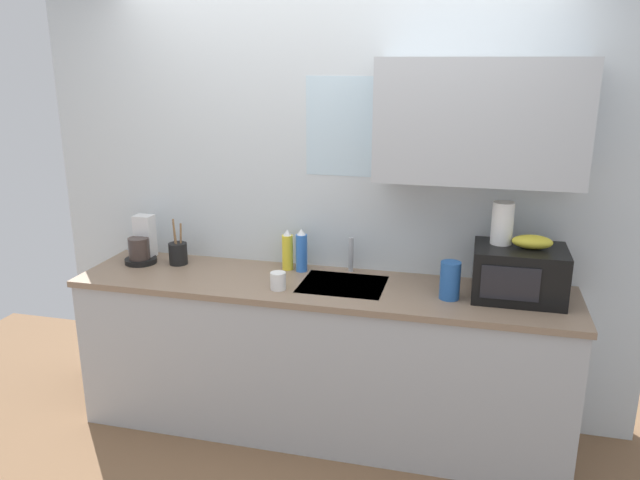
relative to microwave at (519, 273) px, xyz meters
The scene contains 12 objects.
kitchen_wall_assembly 0.98m from the microwave, 163.62° to the left, with size 3.52×0.42×2.50m.
counter_unit 1.19m from the microwave, behind, with size 2.75×0.63×0.90m.
sink_faucet 0.94m from the microwave, 168.19° to the left, with size 0.03×0.03×0.20m, color #B2B5BA.
microwave is the anchor object (origin of this frame).
banana_bunch 0.18m from the microwave, ahead, with size 0.20×0.11×0.07m, color gold.
paper_towel_roll 0.27m from the microwave, 152.62° to the left, with size 0.11×0.11×0.22m, color white.
coffee_maker 2.18m from the microwave, behind, with size 0.19×0.21×0.28m.
dish_soap_bottle_blue 1.20m from the microwave, behind, with size 0.07×0.07×0.25m.
dish_soap_bottle_yellow 1.29m from the microwave, behind, with size 0.06×0.06×0.24m.
cereal_canister 0.36m from the microwave, 163.83° to the right, with size 0.10×0.10×0.20m, color #2659A5.
mug_white 1.25m from the microwave, behind, with size 0.08×0.08×0.10m, color white.
utensil_crock 1.95m from the microwave, behind, with size 0.11×0.11×0.28m.
Camera 1 is at (0.79, -3.12, 2.09)m, focal length 34.89 mm.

